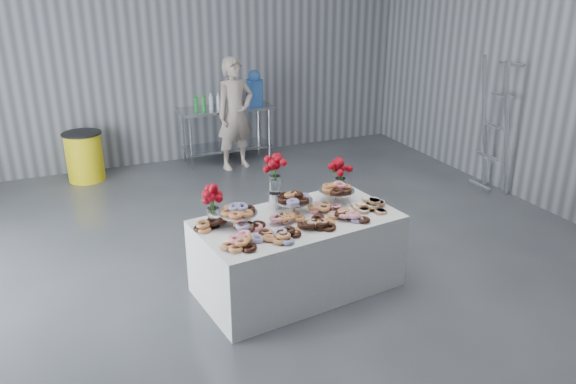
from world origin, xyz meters
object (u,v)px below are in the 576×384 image
Objects in this scene: display_table at (298,254)px; water_jug at (254,89)px; trash_barrel at (85,156)px; stepladder at (495,126)px; prep_table at (226,124)px; person at (235,114)px.

water_jug is (1.07, 4.07, 0.77)m from display_table.
trash_barrel is at bearing -179.70° from water_jug.
display_table is 3.43× the size of water_jug.
display_table is 1.00× the size of stepladder.
display_table is at bearing -98.03° from prep_table.
prep_table is 2.71× the size of water_jug.
prep_table is 2.22m from trash_barrel.
person is at bearing -141.64° from water_jug.
prep_table is at bearing 0.37° from trash_barrel.
water_jug reaches higher than prep_table.
stepladder is at bearing -28.08° from trash_barrel.
stepladder is at bearing -48.34° from water_jug.
water_jug is 2.82m from trash_barrel.
display_table is 4.12m from prep_table.
stepladder is at bearing -52.81° from person.
prep_table is 2.06× the size of trash_barrel.
trash_barrel is at bearing 151.92° from stepladder.
person reaches higher than water_jug.
prep_table is (0.57, 4.07, 0.24)m from display_table.
stepladder is (2.93, -2.41, 0.08)m from person.
trash_barrel is (-2.25, 0.35, -0.50)m from person.
person is 3.79m from stepladder.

